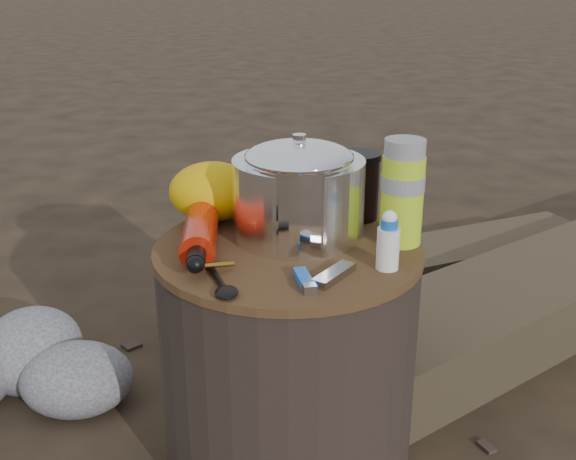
{
  "coord_description": "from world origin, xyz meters",
  "views": [
    {
      "loc": [
        -0.0,
        -1.18,
        0.94
      ],
      "look_at": [
        0.0,
        0.0,
        0.48
      ],
      "focal_mm": 43.72,
      "sensor_mm": 36.0,
      "label": 1
    }
  ],
  "objects_px": {
    "fuel_bottle": "(200,233)",
    "thermos": "(402,193)",
    "travel_mug": "(357,186)",
    "camping_pot": "(299,192)",
    "stump": "(288,353)"
  },
  "relations": [
    {
      "from": "stump",
      "to": "thermos",
      "type": "xyz_separation_m",
      "value": [
        0.21,
        0.02,
        0.32
      ]
    },
    {
      "from": "stump",
      "to": "travel_mug",
      "type": "relative_size",
      "value": 3.69
    },
    {
      "from": "stump",
      "to": "thermos",
      "type": "bearing_deg",
      "value": 5.4
    },
    {
      "from": "fuel_bottle",
      "to": "travel_mug",
      "type": "height_order",
      "value": "travel_mug"
    },
    {
      "from": "stump",
      "to": "fuel_bottle",
      "type": "height_order",
      "value": "fuel_bottle"
    },
    {
      "from": "fuel_bottle",
      "to": "camping_pot",
      "type": "bearing_deg",
      "value": 7.91
    },
    {
      "from": "fuel_bottle",
      "to": "travel_mug",
      "type": "bearing_deg",
      "value": 25.68
    },
    {
      "from": "camping_pot",
      "to": "fuel_bottle",
      "type": "distance_m",
      "value": 0.19
    },
    {
      "from": "camping_pot",
      "to": "fuel_bottle",
      "type": "height_order",
      "value": "camping_pot"
    },
    {
      "from": "camping_pot",
      "to": "thermos",
      "type": "height_order",
      "value": "thermos"
    },
    {
      "from": "fuel_bottle",
      "to": "travel_mug",
      "type": "xyz_separation_m",
      "value": [
        0.29,
        0.16,
        0.04
      ]
    },
    {
      "from": "stump",
      "to": "fuel_bottle",
      "type": "relative_size",
      "value": 1.92
    },
    {
      "from": "thermos",
      "to": "travel_mug",
      "type": "distance_m",
      "value": 0.15
    },
    {
      "from": "fuel_bottle",
      "to": "thermos",
      "type": "relative_size",
      "value": 1.32
    },
    {
      "from": "stump",
      "to": "camping_pot",
      "type": "distance_m",
      "value": 0.32
    }
  ]
}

